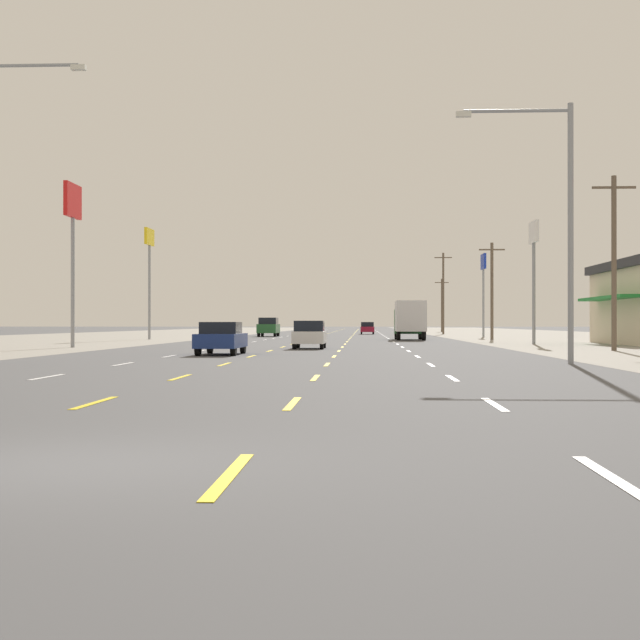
% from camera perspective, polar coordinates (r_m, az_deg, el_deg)
% --- Properties ---
extents(ground_plane, '(572.00, 572.00, 0.00)m').
position_cam_1_polar(ground_plane, '(74.98, 0.45, -1.27)').
color(ground_plane, '#4C4C4F').
extents(lot_apron_left, '(28.00, 440.00, 0.01)m').
position_cam_1_polar(lot_apron_left, '(79.89, -17.58, -1.19)').
color(lot_apron_left, gray).
rests_on(lot_apron_left, ground).
extents(lot_apron_right, '(28.00, 440.00, 0.01)m').
position_cam_1_polar(lot_apron_right, '(78.02, 18.94, -1.22)').
color(lot_apron_right, gray).
rests_on(lot_apron_right, ground).
extents(lane_markings, '(10.64, 227.60, 0.01)m').
position_cam_1_polar(lane_markings, '(113.46, 1.23, -0.90)').
color(lane_markings, white).
rests_on(lane_markings, ground).
extents(signal_span_wire, '(26.70, 0.52, 9.78)m').
position_cam_1_polar(signal_span_wire, '(17.29, -7.49, 15.23)').
color(signal_span_wire, brown).
rests_on(signal_span_wire, ground).
extents(sedan_inner_left_nearest, '(1.80, 4.50, 1.46)m').
position_cam_1_polar(sedan_inner_left_nearest, '(41.01, -6.18, -1.11)').
color(sedan_inner_left_nearest, navy).
rests_on(sedan_inner_left_nearest, ground).
extents(hatchback_center_turn_near, '(1.72, 3.90, 1.54)m').
position_cam_1_polar(hatchback_center_turn_near, '(50.31, -0.66, -0.91)').
color(hatchback_center_turn_near, white).
rests_on(hatchback_center_turn_near, ground).
extents(box_truck_far_right_mid, '(2.40, 7.20, 3.23)m').
position_cam_1_polar(box_truck_far_right_mid, '(76.83, 5.63, 0.12)').
color(box_truck_far_right_mid, '#235B2D').
rests_on(box_truck_far_right_mid, ground).
extents(suv_far_left_midfar, '(1.98, 4.90, 1.98)m').
position_cam_1_polar(suv_far_left_midfar, '(95.65, -3.23, -0.42)').
color(suv_far_left_midfar, '#235B2D').
rests_on(suv_far_left_midfar, ground).
extents(hatchback_inner_right_far, '(1.72, 3.90, 1.54)m').
position_cam_1_polar(hatchback_inner_right_far, '(115.08, 2.97, -0.51)').
color(hatchback_inner_right_far, maroon).
rests_on(hatchback_inner_right_far, ground).
extents(pole_sign_left_row_1, '(0.24, 2.64, 9.47)m').
position_cam_1_polar(pole_sign_left_row_1, '(54.92, -15.17, 6.09)').
color(pole_sign_left_row_1, gray).
rests_on(pole_sign_left_row_1, ground).
extents(pole_sign_left_row_2, '(0.24, 2.77, 9.56)m').
position_cam_1_polar(pole_sign_left_row_2, '(80.26, -10.60, 4.12)').
color(pole_sign_left_row_2, gray).
rests_on(pole_sign_left_row_2, ground).
extents(pole_sign_right_row_1, '(0.24, 2.48, 8.17)m').
position_cam_1_polar(pole_sign_right_row_1, '(62.52, 13.19, 4.32)').
color(pole_sign_right_row_1, gray).
rests_on(pole_sign_right_row_1, ground).
extents(pole_sign_right_row_2, '(0.24, 2.66, 8.40)m').
position_cam_1_polar(pole_sign_right_row_2, '(93.83, 10.16, 2.96)').
color(pole_sign_right_row_2, gray).
rests_on(pole_sign_right_row_2, ground).
extents(streetlight_left_row_0, '(3.38, 0.26, 10.84)m').
position_cam_1_polar(streetlight_left_row_0, '(34.74, -19.20, 7.60)').
color(streetlight_left_row_0, gray).
rests_on(streetlight_left_row_0, ground).
extents(streetlight_right_row_0, '(4.04, 0.26, 9.03)m').
position_cam_1_polar(streetlight_right_row_0, '(32.86, 14.64, 6.54)').
color(streetlight_right_row_0, gray).
rests_on(streetlight_right_row_0, ground).
extents(utility_pole_right_row_0, '(2.20, 0.26, 8.92)m').
position_cam_1_polar(utility_pole_right_row_0, '(48.90, 17.87, 3.62)').
color(utility_pole_right_row_0, brown).
rests_on(utility_pole_right_row_0, ground).
extents(utility_pole_right_row_1, '(2.20, 0.26, 8.29)m').
position_cam_1_polar(utility_pole_right_row_1, '(79.31, 10.68, 1.92)').
color(utility_pole_right_row_1, brown).
rests_on(utility_pole_right_row_1, ground).
extents(utility_pole_right_row_2, '(2.20, 0.26, 10.25)m').
position_cam_1_polar(utility_pole_right_row_2, '(115.71, 7.70, 1.74)').
color(utility_pole_right_row_2, brown).
rests_on(utility_pole_right_row_2, ground).
extents(utility_pole_right_row_3, '(2.20, 0.26, 8.43)m').
position_cam_1_polar(utility_pole_right_row_3, '(145.58, 7.61, 0.99)').
color(utility_pole_right_row_3, brown).
rests_on(utility_pole_right_row_3, ground).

